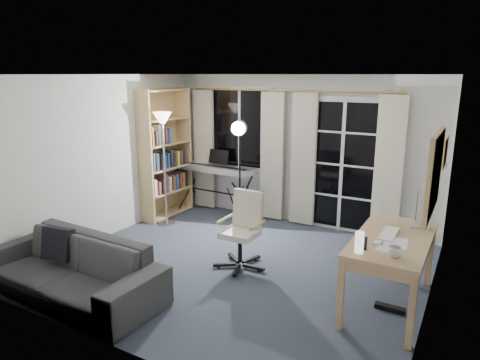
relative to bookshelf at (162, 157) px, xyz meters
name	(u,v)px	position (x,y,z in m)	size (l,w,h in m)	color
floor	(236,267)	(2.13, -1.18, -1.04)	(4.50, 4.00, 0.02)	#323A49
window	(240,128)	(1.08, 0.79, 0.47)	(1.20, 0.08, 1.40)	white
french_door	(342,166)	(2.88, 0.79, -0.01)	(1.32, 0.09, 2.11)	white
curtains	(287,157)	(1.99, 0.70, 0.06)	(3.60, 0.07, 2.13)	gold
bookshelf	(162,157)	(0.00, 0.00, 0.00)	(0.40, 1.03, 2.18)	tan
torchiere_lamp	(163,135)	(0.34, -0.37, 0.44)	(0.32, 0.32, 1.83)	#B2B2B7
keyboard_piano	(215,169)	(0.73, 0.52, -0.24)	(1.46, 0.73, 1.05)	black
studio_light	(239,141)	(1.44, 0.12, 0.37)	(0.39, 0.39, 1.75)	black
office_chair	(244,222)	(2.18, -1.07, -0.46)	(0.64, 0.67, 0.97)	black
desk	(392,246)	(4.01, -1.22, -0.36)	(0.73, 1.45, 0.77)	tan
monitor	(422,202)	(4.21, -0.77, 0.03)	(0.19, 0.56, 0.48)	silver
desk_clutter	(380,259)	(3.94, -1.45, -0.43)	(0.46, 0.88, 0.98)	white
mug	(395,250)	(4.11, -1.72, -0.20)	(0.13, 0.10, 0.13)	silver
wall_mirror	(434,174)	(4.35, -1.53, 0.52)	(0.04, 0.94, 0.74)	tan
framed_print	(444,152)	(4.36, -0.63, 0.57)	(0.03, 0.42, 0.32)	tan
wall_shelf	(440,161)	(4.29, -0.13, 0.37)	(0.16, 0.30, 0.18)	tan
sofa	(69,259)	(0.90, -2.73, -0.60)	(2.24, 0.72, 0.87)	#2E2E30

